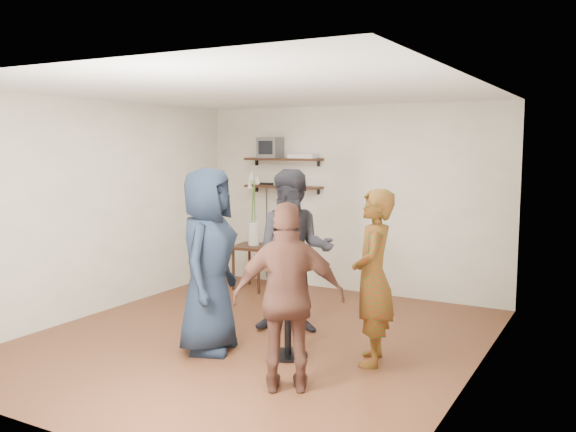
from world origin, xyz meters
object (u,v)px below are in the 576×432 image
at_px(radio, 288,182).
at_px(person_brown, 289,298).
at_px(crt_monitor, 271,148).
at_px(person_plaid, 373,277).
at_px(drinks_table, 288,298).
at_px(side_table, 254,252).
at_px(person_navy, 208,260).
at_px(person_dark, 294,251).
at_px(dvd_deck, 303,156).

xyz_separation_m(radio, person_brown, (1.88, -3.38, -0.72)).
bearing_deg(radio, crt_monitor, 180.00).
bearing_deg(person_plaid, drinks_table, -90.00).
relative_size(side_table, person_brown, 0.40).
bearing_deg(radio, person_navy, -76.50).
distance_m(person_plaid, person_dark, 1.22).
xyz_separation_m(person_plaid, person_navy, (-1.56, -0.47, 0.09)).
bearing_deg(dvd_deck, person_navy, -81.24).
distance_m(crt_monitor, person_plaid, 3.72).
distance_m(drinks_table, person_plaid, 0.85).
distance_m(side_table, person_navy, 2.68).
xyz_separation_m(person_dark, person_brown, (0.73, -1.46, -0.10)).
height_order(person_dark, person_brown, person_dark).
height_order(dvd_deck, person_navy, dvd_deck).
distance_m(radio, person_navy, 3.04).
xyz_separation_m(dvd_deck, radio, (-0.25, 0.00, -0.38)).
distance_m(dvd_deck, drinks_table, 3.22).
bearing_deg(person_dark, person_plaid, -48.39).
relative_size(radio, person_navy, 0.12).
relative_size(person_plaid, person_navy, 0.90).
bearing_deg(side_table, person_dark, -45.34).
height_order(side_table, person_brown, person_brown).
distance_m(side_table, person_brown, 3.67).
bearing_deg(crt_monitor, person_brown, -57.29).
xyz_separation_m(side_table, person_navy, (1.01, -2.45, 0.39)).
distance_m(dvd_deck, radio, 0.45).
distance_m(person_dark, person_navy, 1.07).
distance_m(crt_monitor, person_brown, 4.20).
relative_size(dvd_deck, person_dark, 0.22).
relative_size(crt_monitor, drinks_table, 0.35).
relative_size(crt_monitor, dvd_deck, 0.80).
bearing_deg(person_plaid, person_navy, -90.48).
bearing_deg(crt_monitor, dvd_deck, 0.00).
bearing_deg(crt_monitor, person_dark, -53.28).
height_order(drinks_table, person_navy, person_navy).
distance_m(crt_monitor, drinks_table, 3.51).
height_order(radio, person_dark, person_dark).
xyz_separation_m(person_plaid, person_brown, (-0.38, -0.95, -0.03)).
xyz_separation_m(crt_monitor, person_dark, (1.44, -1.93, -1.12)).
height_order(person_plaid, person_dark, person_dark).
xyz_separation_m(crt_monitor, dvd_deck, (0.54, 0.00, -0.12)).
bearing_deg(person_plaid, person_dark, -131.61).
height_order(drinks_table, person_plaid, person_plaid).
height_order(crt_monitor, radio, crt_monitor).
xyz_separation_m(drinks_table, person_dark, (-0.33, 0.74, 0.31)).
xyz_separation_m(dvd_deck, person_brown, (1.63, -3.38, -1.10)).
xyz_separation_m(radio, drinks_table, (1.48, -2.67, -0.93)).
relative_size(person_dark, person_brown, 1.13).
bearing_deg(person_dark, crt_monitor, 102.62).
height_order(crt_monitor, side_table, crt_monitor).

